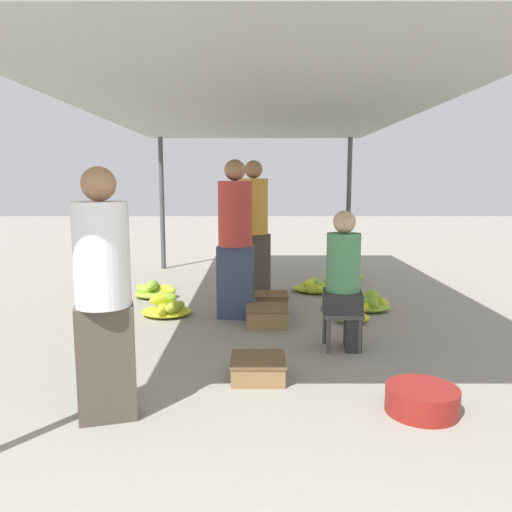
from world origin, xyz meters
TOP-DOWN VIEW (x-y plane):
  - ground_plane at (0.00, 0.00)m, footprint 40.00×40.00m
  - canopy_post_back_left at (-1.60, 6.48)m, footprint 0.08×0.08m
  - canopy_post_back_right at (1.60, 6.48)m, footprint 0.08×0.08m
  - canopy_tarp at (0.00, 3.39)m, footprint 3.61×6.58m
  - vendor_foreground at (-0.93, 0.90)m, footprint 0.42×0.42m
  - stool at (0.79, 2.25)m, footprint 0.34×0.34m
  - vendor_seated at (0.80, 2.25)m, footprint 0.37×0.37m
  - basin_black at (1.10, 0.98)m, footprint 0.47×0.47m
  - banana_pile_left_0 at (-1.32, 4.31)m, footprint 0.61×0.53m
  - banana_pile_left_1 at (-0.99, 3.37)m, footprint 0.56×0.56m
  - banana_pile_right_0 at (0.83, 4.62)m, footprint 0.64×0.72m
  - banana_pile_right_1 at (1.04, 3.12)m, footprint 0.39×0.40m
  - banana_pile_right_2 at (1.30, 5.19)m, footprint 0.63×0.45m
  - banana_pile_right_3 at (1.35, 3.61)m, footprint 0.49×0.56m
  - crate_near at (0.13, 3.00)m, footprint 0.44×0.44m
  - crate_mid at (0.19, 3.63)m, footprint 0.39×0.39m
  - crate_far at (0.03, 1.55)m, footprint 0.42×0.42m
  - shopper_walking_mid at (-0.02, 4.41)m, footprint 0.50×0.50m
  - shopper_walking_far at (-0.21, 3.29)m, footprint 0.41×0.41m

SIDE VIEW (x-z plane):
  - ground_plane at x=0.00m, z-range 0.00..0.00m
  - banana_pile_right_0 at x=0.83m, z-range -0.02..0.15m
  - banana_pile_right_1 at x=1.04m, z-range -0.02..0.16m
  - banana_pile_left_0 at x=-1.32m, z-range -0.03..0.20m
  - crate_far at x=0.03m, z-range 0.00..0.17m
  - banana_pile_right_3 at x=1.35m, z-range -0.04..0.21m
  - basin_black at x=1.10m, z-range 0.00..0.17m
  - banana_pile_left_1 at x=-0.99m, z-range -0.03..0.22m
  - banana_pile_right_2 at x=1.30m, z-range -0.03..0.22m
  - crate_near at x=0.13m, z-range 0.00..0.20m
  - crate_mid at x=0.19m, z-range 0.00..0.20m
  - stool at x=0.79m, z-range 0.11..0.46m
  - vendor_seated at x=0.80m, z-range 0.02..1.27m
  - vendor_foreground at x=-0.93m, z-range 0.03..1.62m
  - shopper_walking_far at x=-0.21m, z-range 0.03..1.77m
  - shopper_walking_mid at x=-0.02m, z-range 0.03..1.81m
  - canopy_post_back_left at x=-1.60m, z-range 0.00..2.25m
  - canopy_post_back_right at x=1.60m, z-range 0.00..2.25m
  - canopy_tarp at x=0.00m, z-range 2.25..2.29m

